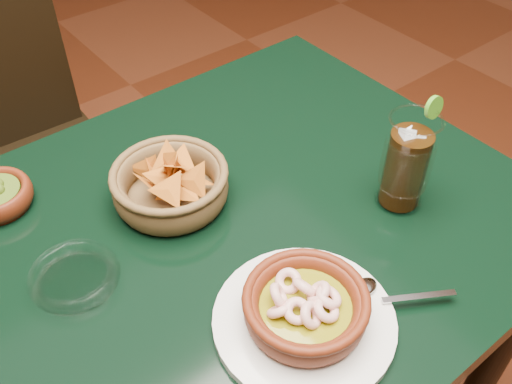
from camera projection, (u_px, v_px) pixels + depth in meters
dining_table at (183, 291)px, 0.95m from camera, size 1.20×0.80×0.75m
dining_chair at (23, 155)px, 1.44m from camera, size 0.44×0.44×0.91m
shrimp_plate at (305, 310)px, 0.76m from camera, size 0.32×0.25×0.08m
chip_basket at (170, 184)px, 0.94m from camera, size 0.23×0.23×0.13m
cola_drink at (406, 163)px, 0.90m from camera, size 0.17×0.17×0.19m
glass_ashtray at (75, 277)px, 0.82m from camera, size 0.14×0.14×0.03m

